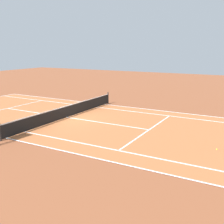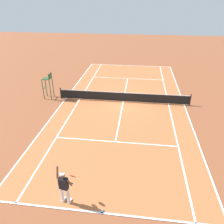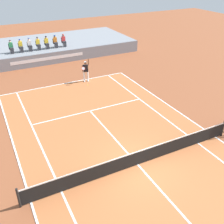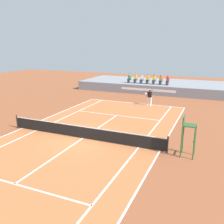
# 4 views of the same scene
# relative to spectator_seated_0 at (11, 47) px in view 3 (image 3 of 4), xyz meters

# --- Properties ---
(ground_plane) EXTENTS (80.00, 80.00, 0.00)m
(ground_plane) POSITION_rel_spectator_seated_0_xyz_m (3.16, -18.80, -1.86)
(ground_plane) COLOR brown
(court) EXTENTS (11.08, 23.88, 0.03)m
(court) POSITION_rel_spectator_seated_0_xyz_m (3.16, -18.80, -1.84)
(court) COLOR #B76638
(court) RESTS_ON ground
(net) EXTENTS (11.98, 0.10, 1.07)m
(net) POSITION_rel_spectator_seated_0_xyz_m (3.16, -18.80, -1.33)
(net) COLOR black
(net) RESTS_ON ground
(barrier_wall) EXTENTS (21.14, 0.25, 1.24)m
(barrier_wall) POSITION_rel_spectator_seated_0_xyz_m (3.16, -1.49, -1.23)
(barrier_wall) COLOR gray
(barrier_wall) RESTS_ON ground
(bleacher_platform) EXTENTS (21.14, 8.15, 1.24)m
(bleacher_platform) POSITION_rel_spectator_seated_0_xyz_m (3.16, 2.70, -1.23)
(bleacher_platform) COLOR gray
(bleacher_platform) RESTS_ON ground
(spectator_seated_0) EXTENTS (0.44, 0.60, 1.26)m
(spectator_seated_0) POSITION_rel_spectator_seated_0_xyz_m (0.00, 0.00, 0.00)
(spectator_seated_0) COLOR #474C56
(spectator_seated_0) RESTS_ON bleacher_platform
(spectator_seated_1) EXTENTS (0.44, 0.60, 1.26)m
(spectator_seated_1) POSITION_rel_spectator_seated_0_xyz_m (0.92, 0.00, 0.00)
(spectator_seated_1) COLOR #474C56
(spectator_seated_1) RESTS_ON bleacher_platform
(spectator_seated_2) EXTENTS (0.44, 0.60, 1.26)m
(spectator_seated_2) POSITION_rel_spectator_seated_0_xyz_m (1.82, 0.00, 0.00)
(spectator_seated_2) COLOR #474C56
(spectator_seated_2) RESTS_ON bleacher_platform
(spectator_seated_3) EXTENTS (0.44, 0.60, 1.26)m
(spectator_seated_3) POSITION_rel_spectator_seated_0_xyz_m (2.68, 0.00, 0.00)
(spectator_seated_3) COLOR #474C56
(spectator_seated_3) RESTS_ON bleacher_platform
(spectator_seated_4) EXTENTS (0.44, 0.60, 1.26)m
(spectator_seated_4) POSITION_rel_spectator_seated_0_xyz_m (3.56, 0.00, 0.00)
(spectator_seated_4) COLOR #474C56
(spectator_seated_4) RESTS_ON bleacher_platform
(spectator_seated_5) EXTENTS (0.44, 0.60, 1.26)m
(spectator_seated_5) POSITION_rel_spectator_seated_0_xyz_m (4.49, 0.00, 0.00)
(spectator_seated_5) COLOR #474C56
(spectator_seated_5) RESTS_ON bleacher_platform
(spectator_seated_6) EXTENTS (0.44, 0.60, 1.26)m
(spectator_seated_6) POSITION_rel_spectator_seated_0_xyz_m (5.41, 0.00, 0.00)
(spectator_seated_6) COLOR #474C56
(spectator_seated_6) RESTS_ON bleacher_platform
(tennis_player) EXTENTS (0.82, 0.62, 2.08)m
(tennis_player) POSITION_rel_spectator_seated_0_xyz_m (4.93, -7.31, -0.86)
(tennis_player) COLOR white
(tennis_player) RESTS_ON ground
(tennis_ball) EXTENTS (0.07, 0.07, 0.07)m
(tennis_ball) POSITION_rel_spectator_seated_0_xyz_m (4.73, -8.16, -1.82)
(tennis_ball) COLOR #D1E533
(tennis_ball) RESTS_ON ground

